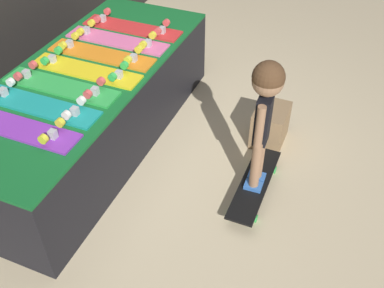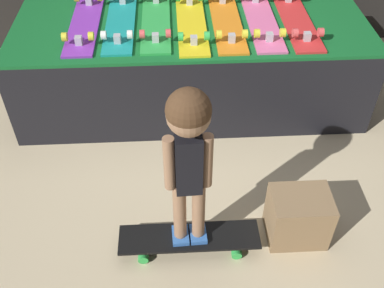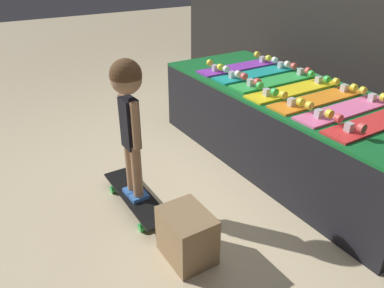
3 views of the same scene
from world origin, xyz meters
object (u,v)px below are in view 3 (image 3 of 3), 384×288
(skateboard_on_floor, at_px, (136,197))
(skateboard_teal_on_rack, at_px, (257,72))
(child, at_px, (128,105))
(skateboard_green_on_rack, at_px, (276,80))
(skateboard_purple_on_rack, at_px, (239,66))
(skateboard_pink_on_rack, at_px, (346,108))
(skateboard_orange_on_rack, at_px, (318,98))
(skateboard_yellow_on_rack, at_px, (293,89))
(storage_box, at_px, (187,236))
(skateboard_red_on_rack, at_px, (377,121))

(skateboard_on_floor, bearing_deg, skateboard_teal_on_rack, 106.00)
(skateboard_on_floor, distance_m, child, 0.65)
(skateboard_teal_on_rack, xyz_separation_m, skateboard_on_floor, (0.37, -1.29, -0.54))
(skateboard_teal_on_rack, bearing_deg, skateboard_green_on_rack, 0.33)
(skateboard_purple_on_rack, height_order, skateboard_teal_on_rack, same)
(skateboard_teal_on_rack, xyz_separation_m, skateboard_pink_on_rack, (0.90, -0.03, 0.00))
(skateboard_pink_on_rack, height_order, child, child)
(skateboard_purple_on_rack, distance_m, child, 1.42)
(skateboard_purple_on_rack, distance_m, skateboard_orange_on_rack, 0.90)
(skateboard_yellow_on_rack, xyz_separation_m, skateboard_pink_on_rack, (0.45, 0.01, 0.00))
(skateboard_teal_on_rack, xyz_separation_m, skateboard_green_on_rack, (0.22, 0.00, 0.00))
(skateboard_green_on_rack, xyz_separation_m, child, (0.15, -1.30, 0.11))
(skateboard_purple_on_rack, relative_size, skateboard_green_on_rack, 1.00)
(skateboard_green_on_rack, height_order, skateboard_orange_on_rack, same)
(skateboard_teal_on_rack, xyz_separation_m, storage_box, (0.93, -1.24, -0.47))
(skateboard_teal_on_rack, height_order, child, child)
(skateboard_teal_on_rack, bearing_deg, skateboard_red_on_rack, -1.72)
(skateboard_yellow_on_rack, bearing_deg, skateboard_red_on_rack, 0.54)
(skateboard_on_floor, bearing_deg, skateboard_orange_on_rack, 76.53)
(skateboard_yellow_on_rack, relative_size, child, 0.88)
(skateboard_purple_on_rack, distance_m, skateboard_pink_on_rack, 1.12)
(skateboard_red_on_rack, bearing_deg, skateboard_purple_on_rack, 178.87)
(storage_box, bearing_deg, skateboard_green_on_rack, 119.59)
(skateboard_orange_on_rack, bearing_deg, storage_box, -78.07)
(skateboard_teal_on_rack, xyz_separation_m, child, (0.37, -1.29, 0.11))
(skateboard_yellow_on_rack, height_order, skateboard_on_floor, skateboard_yellow_on_rack)
(skateboard_green_on_rack, relative_size, skateboard_on_floor, 1.11)
(skateboard_red_on_rack, relative_size, skateboard_on_floor, 1.11)
(skateboard_red_on_rack, bearing_deg, skateboard_yellow_on_rack, -179.46)
(skateboard_on_floor, xyz_separation_m, child, (0.00, 0.00, 0.65))
(skateboard_orange_on_rack, bearing_deg, child, -103.47)
(skateboard_pink_on_rack, relative_size, child, 0.88)
(skateboard_yellow_on_rack, distance_m, skateboard_red_on_rack, 0.67)
(skateboard_green_on_rack, xyz_separation_m, storage_box, (0.71, -1.24, -0.47))
(skateboard_green_on_rack, height_order, skateboard_on_floor, skateboard_green_on_rack)
(skateboard_purple_on_rack, height_order, child, child)
(skateboard_orange_on_rack, bearing_deg, skateboard_red_on_rack, -0.68)
(skateboard_purple_on_rack, distance_m, skateboard_green_on_rack, 0.45)
(skateboard_yellow_on_rack, relative_size, skateboard_red_on_rack, 1.00)
(skateboard_green_on_rack, height_order, skateboard_red_on_rack, same)
(skateboard_teal_on_rack, bearing_deg, skateboard_purple_on_rack, -178.20)
(skateboard_on_floor, relative_size, storage_box, 2.37)
(skateboard_purple_on_rack, relative_size, skateboard_teal_on_rack, 1.00)
(skateboard_on_floor, bearing_deg, skateboard_red_on_rack, 59.16)
(skateboard_purple_on_rack, distance_m, skateboard_teal_on_rack, 0.22)
(skateboard_purple_on_rack, distance_m, storage_box, 1.75)
(skateboard_green_on_rack, distance_m, skateboard_yellow_on_rack, 0.23)
(skateboard_orange_on_rack, bearing_deg, skateboard_teal_on_rack, 177.59)
(skateboard_orange_on_rack, bearing_deg, skateboard_yellow_on_rack, -177.02)
(skateboard_purple_on_rack, xyz_separation_m, skateboard_pink_on_rack, (1.12, -0.02, 0.00))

